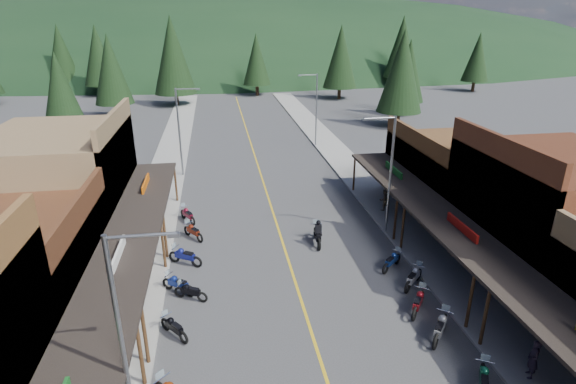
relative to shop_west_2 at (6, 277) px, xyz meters
name	(u,v)px	position (x,y,z in m)	size (l,w,h in m)	color
ground	(306,316)	(13.75, -1.70, -2.53)	(220.00, 220.00, 0.00)	#38383A
centerline	(262,179)	(13.75, 18.30, -2.53)	(0.15, 90.00, 0.01)	gold
sidewalk_west	(163,184)	(5.05, 18.30, -2.46)	(3.40, 94.00, 0.15)	gray
sidewalk_east	(356,174)	(22.45, 18.30, -2.46)	(3.40, 94.00, 0.15)	gray
shop_west_2	(6,277)	(0.00, 0.00, 0.00)	(10.90, 9.00, 6.20)	#3F2111
shop_west_3	(64,185)	(-0.03, 9.60, 0.99)	(10.90, 10.20, 8.20)	brown
shop_east_2	(550,217)	(27.54, 0.00, 0.99)	(10.90, 9.00, 8.20)	#562B19
shop_east_3	(457,177)	(27.51, 9.60, 0.00)	(10.90, 10.20, 6.20)	#4C2D16
streetlight_0	(126,337)	(6.80, -7.70, 1.93)	(2.16, 0.18, 8.00)	gray
streetlight_1	(181,129)	(6.80, 20.30, 1.93)	(2.16, 0.18, 8.00)	gray
streetlight_2	(389,171)	(20.71, 6.30, 1.93)	(2.16, 0.18, 8.00)	gray
streetlight_3	(315,107)	(20.71, 28.30, 1.93)	(2.16, 0.18, 8.00)	gray
ridge_hill	(225,61)	(13.75, 133.30, -2.53)	(310.00, 140.00, 60.00)	black
pine_1	(98,55)	(-10.25, 68.30, 4.70)	(5.88, 5.88, 12.50)	black
pine_2	(173,55)	(3.75, 56.30, 5.46)	(6.72, 6.72, 14.00)	black
pine_3	(256,59)	(17.75, 64.30, 3.95)	(5.04, 5.04, 11.00)	black
pine_4	(341,57)	(31.75, 58.30, 4.70)	(5.88, 5.88, 12.50)	black
pine_5	(402,47)	(47.75, 70.30, 5.46)	(6.72, 6.72, 14.00)	black
pine_6	(477,57)	(59.75, 62.30, 3.95)	(5.04, 5.04, 11.00)	black
pine_7	(61,53)	(-18.25, 74.30, 4.70)	(5.88, 5.88, 12.50)	black
pine_8	(59,86)	(-8.25, 38.30, 3.44)	(4.48, 4.48, 10.00)	black
pine_9	(409,71)	(37.75, 43.30, 3.85)	(4.93, 4.93, 10.80)	black
pine_10	(111,69)	(-4.25, 48.30, 4.25)	(5.38, 5.38, 11.60)	black
pine_11	(402,71)	(33.75, 36.30, 4.65)	(5.82, 5.82, 12.40)	black
bike_west_7	(174,327)	(7.51, -2.27, -1.98)	(0.65, 1.95, 1.11)	black
bike_west_8	(191,291)	(8.14, 0.55, -2.00)	(0.62, 1.86, 1.06)	black
bike_west_9	(178,283)	(7.47, 1.29, -1.95)	(0.68, 2.05, 1.17)	navy
bike_west_10	(185,255)	(7.68, 4.19, -1.91)	(0.73, 2.20, 1.26)	navy
bike_west_11	(193,231)	(8.03, 7.51, -1.95)	(0.67, 2.02, 1.16)	maroon
bike_west_12	(188,214)	(7.55, 10.24, -1.94)	(0.69, 2.08, 1.19)	maroon
bike_east_5	(484,380)	(19.60, -7.51, -1.93)	(0.70, 2.11, 1.21)	#0E482F
bike_east_6	(440,326)	(19.42, -4.30, -1.88)	(0.76, 2.29, 1.31)	gray
bike_east_7	(418,301)	(19.28, -2.28, -1.91)	(0.72, 2.17, 1.24)	maroon
bike_east_8	(414,277)	(19.98, -0.13, -1.92)	(0.72, 2.15, 1.23)	#AFAFB5
bike_east_9	(392,260)	(19.51, 1.81, -1.96)	(0.67, 2.01, 1.15)	navy
rider_on_bike	(317,234)	(15.93, 5.51, -1.82)	(0.96, 2.39, 1.78)	black
pedestrian_east_a	(533,359)	(21.85, -7.19, -1.52)	(0.63, 0.41, 1.72)	#271E2D
pedestrian_east_b	(384,200)	(21.94, 9.70, -1.56)	(0.80, 0.46, 1.65)	brown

